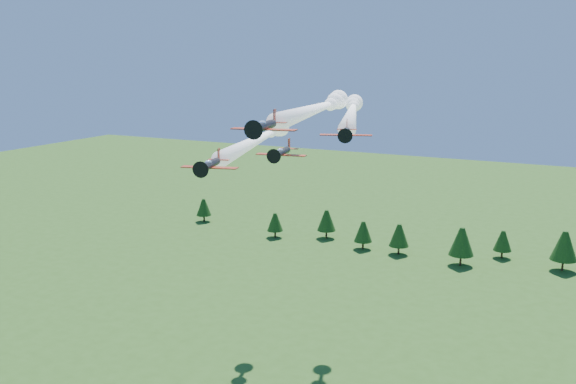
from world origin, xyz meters
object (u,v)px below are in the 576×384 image
at_px(plane_lead, 318,108).
at_px(plane_slot, 282,152).
at_px(plane_right, 352,111).
at_px(plane_left, 261,138).

relative_size(plane_lead, plane_slot, 6.21).
bearing_deg(plane_right, plane_slot, -109.37).
bearing_deg(plane_left, plane_lead, -40.03).
distance_m(plane_left, plane_slot, 27.09).
height_order(plane_lead, plane_slot, plane_lead).
bearing_deg(plane_slot, plane_lead, 83.53).
height_order(plane_right, plane_slot, plane_right).
bearing_deg(plane_lead, plane_slot, -96.94).
distance_m(plane_lead, plane_right, 13.86).
bearing_deg(plane_left, plane_right, 8.77).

